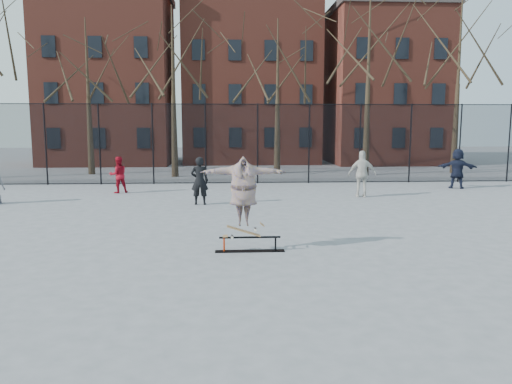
{
  "coord_description": "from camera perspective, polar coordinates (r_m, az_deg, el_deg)",
  "views": [
    {
      "loc": [
        -0.31,
        -12.0,
        3.07
      ],
      "look_at": [
        0.46,
        1.5,
        1.18
      ],
      "focal_mm": 35.0,
      "sensor_mm": 36.0,
      "label": 1
    }
  ],
  "objects": [
    {
      "name": "bystander_black",
      "position": [
        18.76,
        -6.47,
        1.28
      ],
      "size": [
        0.67,
        0.45,
        1.8
      ],
      "primitive_type": "imported",
      "rotation": [
        0.0,
        0.0,
        3.11
      ],
      "color": "black",
      "rests_on": "ground"
    },
    {
      "name": "fence",
      "position": [
        25.03,
        -2.61,
        5.65
      ],
      "size": [
        34.03,
        0.07,
        4.0
      ],
      "color": "black",
      "rests_on": "ground"
    },
    {
      "name": "bystander_white",
      "position": [
        21.01,
        12.05,
        2.03
      ],
      "size": [
        1.18,
        0.63,
        1.92
      ],
      "primitive_type": "imported",
      "rotation": [
        0.0,
        0.0,
        2.99
      ],
      "color": "beige",
      "rests_on": "ground"
    },
    {
      "name": "ground",
      "position": [
        12.39,
        -1.75,
        -6.37
      ],
      "size": [
        100.0,
        100.0,
        0.0
      ],
      "primitive_type": "plane",
      "color": "slate"
    },
    {
      "name": "skateboard",
      "position": [
        11.94,
        -1.42,
        -4.85
      ],
      "size": [
        0.9,
        0.21,
        0.11
      ],
      "primitive_type": null,
      "color": "#93623A",
      "rests_on": "skate_rail"
    },
    {
      "name": "skater",
      "position": [
        11.78,
        -1.43,
        -0.69
      ],
      "size": [
        2.04,
        0.62,
        1.64
      ],
      "primitive_type": "imported",
      "rotation": [
        0.0,
        0.0,
        0.03
      ],
      "color": "#52398E",
      "rests_on": "skateboard"
    },
    {
      "name": "bystander_navy",
      "position": [
        25.09,
        22.02,
        2.51
      ],
      "size": [
        1.81,
        1.17,
        1.86
      ],
      "primitive_type": "imported",
      "rotation": [
        0.0,
        0.0,
        2.75
      ],
      "color": "black",
      "rests_on": "ground"
    },
    {
      "name": "rowhouses",
      "position": [
        38.13,
        -1.75,
        12.48
      ],
      "size": [
        29.0,
        7.0,
        13.0
      ],
      "color": "brown",
      "rests_on": "ground"
    },
    {
      "name": "tree_row",
      "position": [
        29.47,
        -3.25,
        16.33
      ],
      "size": [
        33.66,
        7.46,
        10.67
      ],
      "color": "black",
      "rests_on": "ground"
    },
    {
      "name": "skate_rail",
      "position": [
        12.01,
        -0.71,
        -6.13
      ],
      "size": [
        1.66,
        0.25,
        0.37
      ],
      "color": "black",
      "rests_on": "ground"
    },
    {
      "name": "bystander_red",
      "position": [
        22.56,
        -15.46,
        1.9
      ],
      "size": [
        0.95,
        0.87,
        1.59
      ],
      "primitive_type": "imported",
      "rotation": [
        0.0,
        0.0,
        3.57
      ],
      "color": "maroon",
      "rests_on": "ground"
    }
  ]
}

